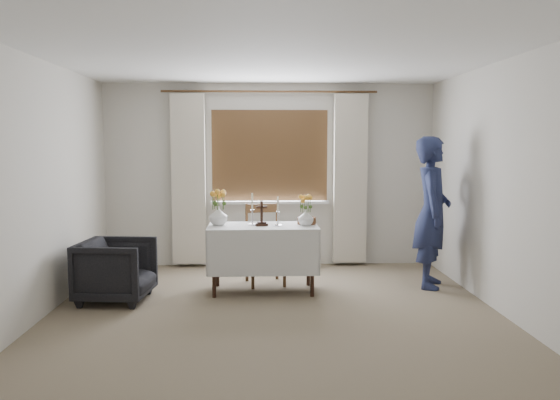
# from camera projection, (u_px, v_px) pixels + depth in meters

# --- Properties ---
(ground) EXTENTS (5.00, 5.00, 0.00)m
(ground) POSITION_uv_depth(u_px,v_px,m) (275.00, 322.00, 5.16)
(ground) COLOR #7B6855
(ground) RESTS_ON ground
(altar_table) EXTENTS (1.24, 0.64, 0.76)m
(altar_table) POSITION_uv_depth(u_px,v_px,m) (263.00, 258.00, 6.22)
(altar_table) COLOR white
(altar_table) RESTS_ON ground
(wooden_chair) EXTENTS (0.52, 0.52, 0.96)m
(wooden_chair) POSITION_uv_depth(u_px,v_px,m) (265.00, 245.00, 6.53)
(wooden_chair) COLOR #51391C
(wooden_chair) RESTS_ON ground
(armchair) EXTENTS (0.80, 0.78, 0.67)m
(armchair) POSITION_uv_depth(u_px,v_px,m) (116.00, 270.00, 5.84)
(armchair) COLOR black
(armchair) RESTS_ON ground
(person) EXTENTS (0.60, 0.74, 1.77)m
(person) POSITION_uv_depth(u_px,v_px,m) (432.00, 212.00, 6.38)
(person) COLOR navy
(person) RESTS_ON ground
(radiator) EXTENTS (1.10, 0.10, 0.60)m
(radiator) POSITION_uv_depth(u_px,v_px,m) (270.00, 244.00, 7.53)
(radiator) COLOR white
(radiator) RESTS_ON ground
(wooden_cross) EXTENTS (0.15, 0.12, 0.28)m
(wooden_cross) POSITION_uv_depth(u_px,v_px,m) (262.00, 213.00, 6.13)
(wooden_cross) COLOR black
(wooden_cross) RESTS_ON altar_table
(candlestick_left) EXTENTS (0.14, 0.14, 0.36)m
(candlestick_left) POSITION_uv_depth(u_px,v_px,m) (252.00, 209.00, 6.18)
(candlestick_left) COLOR silver
(candlestick_left) RESTS_ON altar_table
(candlestick_right) EXTENTS (0.10, 0.10, 0.33)m
(candlestick_right) POSITION_uv_depth(u_px,v_px,m) (278.00, 211.00, 6.13)
(candlestick_right) COLOR silver
(candlestick_right) RESTS_ON altar_table
(flower_vase_left) EXTENTS (0.24, 0.24, 0.22)m
(flower_vase_left) POSITION_uv_depth(u_px,v_px,m) (218.00, 216.00, 6.18)
(flower_vase_left) COLOR silver
(flower_vase_left) RESTS_ON altar_table
(flower_vase_right) EXTENTS (0.23, 0.23, 0.18)m
(flower_vase_right) POSITION_uv_depth(u_px,v_px,m) (306.00, 218.00, 6.16)
(flower_vase_right) COLOR silver
(flower_vase_right) RESTS_ON altar_table
(wicker_basket) EXTENTS (0.26, 0.26, 0.08)m
(wicker_basket) POSITION_uv_depth(u_px,v_px,m) (307.00, 221.00, 6.27)
(wicker_basket) COLOR brown
(wicker_basket) RESTS_ON altar_table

